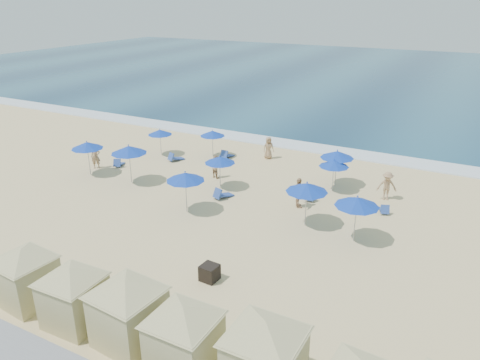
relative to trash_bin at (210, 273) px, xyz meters
The scene contains 30 objects.
ground 5.62m from the trash_bin, 119.35° to the left, with size 160.00×160.00×0.00m, color beige.
ocean 59.95m from the trash_bin, 92.63° to the left, with size 160.00×80.00×0.06m, color #0E3250.
surf_line 20.57m from the trash_bin, 97.67° to the left, with size 160.00×2.50×0.08m, color white.
trash_bin is the anchor object (origin of this frame).
cabana_0 7.62m from the trash_bin, 139.86° to the right, with size 4.33×4.33×2.73m.
cabana_1 5.88m from the trash_bin, 121.54° to the right, with size 4.31×4.31×2.71m.
cabana_2 4.95m from the trash_bin, 95.59° to the right, with size 4.63×4.63×2.92m.
cabana_3 5.48m from the trash_bin, 67.30° to the right, with size 4.45×4.45×2.79m.
cabana_4 6.75m from the trash_bin, 43.11° to the right, with size 4.72×4.72×2.96m.
umbrella_0 16.15m from the trash_bin, 153.21° to the left, with size 2.19×2.19×2.49m.
umbrella_1 18.20m from the trash_bin, 133.73° to the left, with size 1.90×1.90×2.16m.
umbrella_2 13.19m from the trash_bin, 145.39° to the left, with size 2.38×2.38×2.71m.
umbrella_3 17.07m from the trash_bin, 120.65° to the left, with size 1.93×1.93×2.20m.
umbrella_4 10.77m from the trash_bin, 117.74° to the left, with size 1.99×1.99×2.27m.
umbrella_5 7.49m from the trash_bin, 132.12° to the left, with size 2.23×2.23×2.54m.
umbrella_6 12.60m from the trash_bin, 82.19° to the left, with size 1.92×1.92×2.18m.
umbrella_7 7.49m from the trash_bin, 75.10° to the left, with size 2.29×2.29×2.61m.
umbrella_8 13.62m from the trash_bin, 83.33° to the left, with size 2.20×2.20×2.51m.
umbrella_9 8.25m from the trash_bin, 54.10° to the left, with size 2.26×2.26×2.57m.
beach_chair_0 16.67m from the trash_bin, 145.35° to the left, with size 0.97×1.33×0.67m.
beach_chair_1 16.45m from the trash_bin, 130.83° to the left, with size 1.01×1.39×0.70m.
beach_chair_2 16.67m from the trash_bin, 117.04° to the left, with size 0.62×1.33×0.72m.
beach_chair_3 8.99m from the trash_bin, 116.64° to the left, with size 1.02×1.46×0.74m.
beach_chair_4 10.46m from the trash_bin, 84.85° to the left, with size 0.70×1.31×0.69m.
beach_chair_5 11.95m from the trash_bin, 63.29° to the left, with size 0.86×1.22×0.62m.
beachgoer_0 17.11m from the trash_bin, 150.46° to the left, with size 0.65×0.43×1.78m, color tan.
beachgoer_1 12.59m from the trash_bin, 119.52° to the left, with size 0.78×0.61×1.61m, color tan.
beachgoer_2 9.09m from the trash_bin, 85.84° to the left, with size 1.09×0.45×1.85m, color tan.
beachgoer_3 13.62m from the trash_bin, 68.21° to the left, with size 1.18×0.68×1.83m, color tan.
beachgoer_4 16.98m from the trash_bin, 105.97° to the left, with size 0.84×0.55×1.73m, color tan.
Camera 1 is at (12.31, -19.94, 11.90)m, focal length 35.00 mm.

